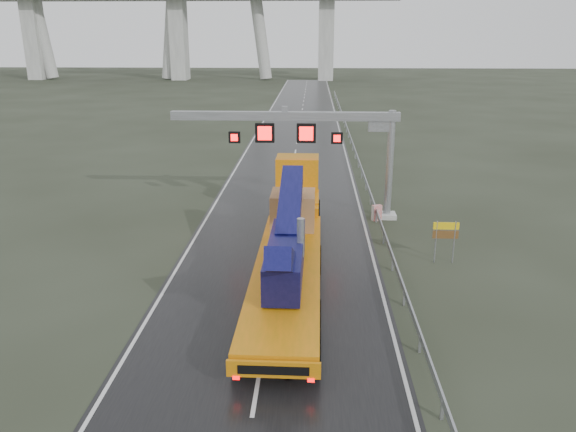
{
  "coord_description": "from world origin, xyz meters",
  "views": [
    {
      "loc": [
        1.84,
        -18.37,
        11.77
      ],
      "look_at": [
        0.65,
        8.14,
        3.2
      ],
      "focal_mm": 35.0,
      "sensor_mm": 36.0,
      "label": 1
    }
  ],
  "objects_px": {
    "exit_sign_pair": "(446,234)",
    "striped_barrier": "(377,213)",
    "sign_gantry": "(317,135)",
    "heavy_haul_truck": "(292,225)"
  },
  "relations": [
    {
      "from": "exit_sign_pair",
      "to": "striped_barrier",
      "type": "distance_m",
      "value": 7.8
    },
    {
      "from": "sign_gantry",
      "to": "striped_barrier",
      "type": "height_order",
      "value": "sign_gantry"
    },
    {
      "from": "sign_gantry",
      "to": "heavy_haul_truck",
      "type": "relative_size",
      "value": 0.7
    },
    {
      "from": "striped_barrier",
      "to": "heavy_haul_truck",
      "type": "bearing_deg",
      "value": -151.68
    },
    {
      "from": "heavy_haul_truck",
      "to": "striped_barrier",
      "type": "bearing_deg",
      "value": 52.48
    },
    {
      "from": "sign_gantry",
      "to": "exit_sign_pair",
      "type": "relative_size",
      "value": 6.36
    },
    {
      "from": "sign_gantry",
      "to": "exit_sign_pair",
      "type": "height_order",
      "value": "sign_gantry"
    },
    {
      "from": "heavy_haul_truck",
      "to": "striped_barrier",
      "type": "height_order",
      "value": "heavy_haul_truck"
    },
    {
      "from": "exit_sign_pair",
      "to": "striped_barrier",
      "type": "height_order",
      "value": "exit_sign_pair"
    },
    {
      "from": "exit_sign_pair",
      "to": "sign_gantry",
      "type": "bearing_deg",
      "value": 130.91
    }
  ]
}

